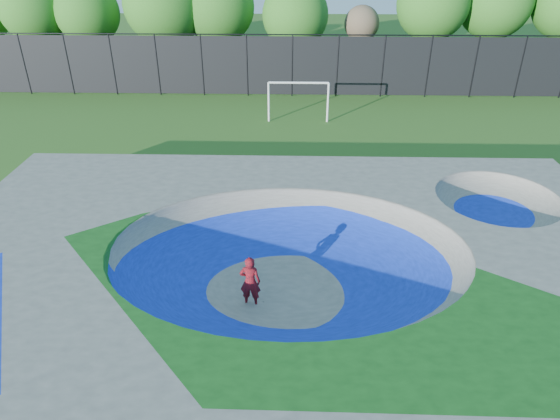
{
  "coord_description": "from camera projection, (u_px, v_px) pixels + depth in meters",
  "views": [
    {
      "loc": [
        0.09,
        -12.55,
        9.8
      ],
      "look_at": [
        -0.33,
        3.0,
        1.1
      ],
      "focal_mm": 32.0,
      "sensor_mm": 36.0,
      "label": 1
    }
  ],
  "objects": [
    {
      "name": "ground",
      "position": [
        288.0,
        287.0,
        15.73
      ],
      "size": [
        120.0,
        120.0,
        0.0
      ],
      "primitive_type": "plane",
      "color": "#2B5517",
      "rests_on": "ground"
    },
    {
      "name": "skater",
      "position": [
        250.0,
        282.0,
        14.58
      ],
      "size": [
        0.65,
        0.45,
        1.7
      ],
      "primitive_type": "imported",
      "rotation": [
        0.0,
        0.0,
        3.06
      ],
      "color": "red",
      "rests_on": "ground"
    },
    {
      "name": "soccer_goal",
      "position": [
        298.0,
        94.0,
        28.66
      ],
      "size": [
        3.55,
        0.12,
        2.35
      ],
      "color": "silver",
      "rests_on": "ground"
    },
    {
      "name": "treeline",
      "position": [
        272.0,
        7.0,
        36.07
      ],
      "size": [
        53.09,
        7.01,
        8.18
      ],
      "color": "#4F3B27",
      "rests_on": "ground"
    },
    {
      "name": "fence",
      "position": [
        292.0,
        65.0,
        33.03
      ],
      "size": [
        48.09,
        0.09,
        4.04
      ],
      "color": "black",
      "rests_on": "ground"
    },
    {
      "name": "skateboard",
      "position": [
        251.0,
        304.0,
        14.98
      ],
      "size": [
        0.8,
        0.3,
        0.05
      ],
      "primitive_type": "cube",
      "rotation": [
        0.0,
        0.0,
        -0.1
      ],
      "color": "black",
      "rests_on": "ground"
    },
    {
      "name": "skate_deck",
      "position": [
        288.0,
        267.0,
        15.37
      ],
      "size": [
        22.0,
        14.0,
        1.5
      ],
      "primitive_type": "cube",
      "color": "gray",
      "rests_on": "ground"
    }
  ]
}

